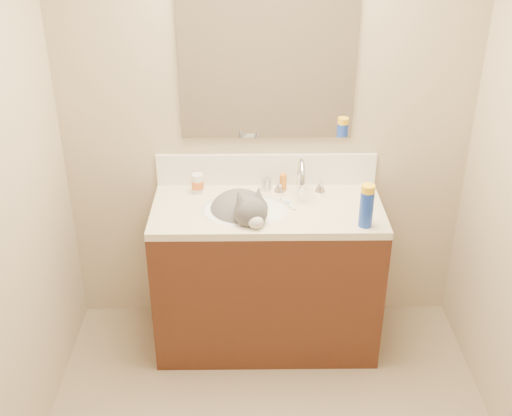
{
  "coord_description": "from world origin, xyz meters",
  "views": [
    {
      "loc": [
        -0.09,
        -1.95,
        2.44
      ],
      "look_at": [
        -0.06,
        0.92,
        0.88
      ],
      "focal_mm": 45.0,
      "sensor_mm": 36.0,
      "label": 1
    }
  ],
  "objects_px": {
    "vanity_cabinet": "(267,278)",
    "pill_bottle": "(198,183)",
    "basin": "(244,221)",
    "amber_bottle": "(283,182)",
    "silver_jar": "(266,184)",
    "cat": "(242,214)",
    "spray_can": "(366,209)",
    "faucet": "(301,180)"
  },
  "relations": [
    {
      "from": "basin",
      "to": "silver_jar",
      "type": "height_order",
      "value": "silver_jar"
    },
    {
      "from": "vanity_cabinet",
      "to": "pill_bottle",
      "type": "relative_size",
      "value": 11.19
    },
    {
      "from": "pill_bottle",
      "to": "spray_can",
      "type": "relative_size",
      "value": 0.58
    },
    {
      "from": "cat",
      "to": "pill_bottle",
      "type": "bearing_deg",
      "value": 118.23
    },
    {
      "from": "cat",
      "to": "spray_can",
      "type": "xyz_separation_m",
      "value": [
        0.61,
        -0.16,
        0.11
      ]
    },
    {
      "from": "faucet",
      "to": "amber_bottle",
      "type": "distance_m",
      "value": 0.11
    },
    {
      "from": "faucet",
      "to": "cat",
      "type": "height_order",
      "value": "faucet"
    },
    {
      "from": "cat",
      "to": "amber_bottle",
      "type": "height_order",
      "value": "cat"
    },
    {
      "from": "faucet",
      "to": "amber_bottle",
      "type": "height_order",
      "value": "faucet"
    },
    {
      "from": "vanity_cabinet",
      "to": "spray_can",
      "type": "bearing_deg",
      "value": -22.95
    },
    {
      "from": "vanity_cabinet",
      "to": "faucet",
      "type": "bearing_deg",
      "value": 37.29
    },
    {
      "from": "faucet",
      "to": "silver_jar",
      "type": "xyz_separation_m",
      "value": [
        -0.18,
        0.06,
        -0.05
      ]
    },
    {
      "from": "pill_bottle",
      "to": "amber_bottle",
      "type": "relative_size",
      "value": 1.12
    },
    {
      "from": "basin",
      "to": "cat",
      "type": "relative_size",
      "value": 0.93
    },
    {
      "from": "faucet",
      "to": "silver_jar",
      "type": "height_order",
      "value": "faucet"
    },
    {
      "from": "silver_jar",
      "to": "amber_bottle",
      "type": "distance_m",
      "value": 0.09
    },
    {
      "from": "vanity_cabinet",
      "to": "basin",
      "type": "distance_m",
      "value": 0.4
    },
    {
      "from": "faucet",
      "to": "pill_bottle",
      "type": "bearing_deg",
      "value": 176.59
    },
    {
      "from": "faucet",
      "to": "vanity_cabinet",
      "type": "bearing_deg",
      "value": -142.71
    },
    {
      "from": "amber_bottle",
      "to": "spray_can",
      "type": "distance_m",
      "value": 0.55
    },
    {
      "from": "vanity_cabinet",
      "to": "spray_can",
      "type": "distance_m",
      "value": 0.75
    },
    {
      "from": "silver_jar",
      "to": "vanity_cabinet",
      "type": "bearing_deg",
      "value": -89.44
    },
    {
      "from": "cat",
      "to": "pill_bottle",
      "type": "height_order",
      "value": "cat"
    },
    {
      "from": "vanity_cabinet",
      "to": "amber_bottle",
      "type": "distance_m",
      "value": 0.54
    },
    {
      "from": "basin",
      "to": "amber_bottle",
      "type": "relative_size",
      "value": 4.72
    },
    {
      "from": "basin",
      "to": "spray_can",
      "type": "xyz_separation_m",
      "value": [
        0.59,
        -0.17,
        0.16
      ]
    },
    {
      "from": "amber_bottle",
      "to": "faucet",
      "type": "bearing_deg",
      "value": -29.9
    },
    {
      "from": "vanity_cabinet",
      "to": "spray_can",
      "type": "height_order",
      "value": "spray_can"
    },
    {
      "from": "vanity_cabinet",
      "to": "cat",
      "type": "xyz_separation_m",
      "value": [
        -0.13,
        -0.04,
        0.43
      ]
    },
    {
      "from": "faucet",
      "to": "amber_bottle",
      "type": "bearing_deg",
      "value": 150.1
    },
    {
      "from": "amber_bottle",
      "to": "pill_bottle",
      "type": "bearing_deg",
      "value": -177.59
    },
    {
      "from": "pill_bottle",
      "to": "amber_bottle",
      "type": "xyz_separation_m",
      "value": [
        0.46,
        0.02,
        -0.01
      ]
    },
    {
      "from": "vanity_cabinet",
      "to": "amber_bottle",
      "type": "bearing_deg",
      "value": 64.79
    },
    {
      "from": "basin",
      "to": "pill_bottle",
      "type": "distance_m",
      "value": 0.34
    },
    {
      "from": "basin",
      "to": "silver_jar",
      "type": "xyz_separation_m",
      "value": [
        0.12,
        0.23,
        0.1
      ]
    },
    {
      "from": "basin",
      "to": "amber_bottle",
      "type": "xyz_separation_m",
      "value": [
        0.21,
        0.22,
        0.12
      ]
    },
    {
      "from": "basin",
      "to": "amber_bottle",
      "type": "bearing_deg",
      "value": 46.36
    },
    {
      "from": "cat",
      "to": "amber_bottle",
      "type": "relative_size",
      "value": 5.07
    },
    {
      "from": "faucet",
      "to": "amber_bottle",
      "type": "xyz_separation_m",
      "value": [
        -0.09,
        0.05,
        -0.04
      ]
    },
    {
      "from": "amber_bottle",
      "to": "vanity_cabinet",
      "type": "bearing_deg",
      "value": -115.21
    },
    {
      "from": "faucet",
      "to": "spray_can",
      "type": "distance_m",
      "value": 0.45
    },
    {
      "from": "basin",
      "to": "spray_can",
      "type": "height_order",
      "value": "spray_can"
    }
  ]
}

